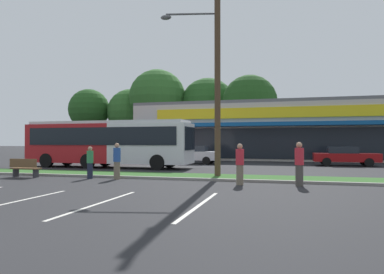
% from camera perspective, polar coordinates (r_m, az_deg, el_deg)
% --- Properties ---
extents(grass_median, '(56.00, 2.20, 0.12)m').
position_cam_1_polar(grass_median, '(18.57, -7.00, -6.19)').
color(grass_median, '#2D5B23').
rests_on(grass_median, ground_plane).
extents(curb_lip, '(56.00, 0.24, 0.12)m').
position_cam_1_polar(curb_lip, '(17.45, -8.53, -6.54)').
color(curb_lip, gray).
rests_on(curb_lip, ground_plane).
extents(parking_stripe_1, '(0.12, 4.80, 0.01)m').
position_cam_1_polar(parking_stripe_1, '(12.00, -26.86, -9.37)').
color(parking_stripe_1, silver).
rests_on(parking_stripe_1, ground_plane).
extents(parking_stripe_2, '(0.12, 4.80, 0.01)m').
position_cam_1_polar(parking_stripe_2, '(10.80, -14.92, -10.40)').
color(parking_stripe_2, silver).
rests_on(parking_stripe_2, ground_plane).
extents(parking_stripe_3, '(0.12, 4.80, 0.01)m').
position_cam_1_polar(parking_stripe_3, '(10.21, 1.24, -10.99)').
color(parking_stripe_3, silver).
rests_on(parking_stripe_3, ground_plane).
extents(storefront_building, '(26.95, 12.48, 5.82)m').
position_cam_1_polar(storefront_building, '(38.74, 12.48, 0.87)').
color(storefront_building, '#BCB7AD').
rests_on(storefront_building, ground_plane).
extents(tree_far_left, '(6.18, 6.18, 9.89)m').
position_cam_1_polar(tree_far_left, '(56.17, -16.40, 4.33)').
color(tree_far_left, '#473323').
rests_on(tree_far_left, ground_plane).
extents(tree_left, '(7.03, 7.03, 9.83)m').
position_cam_1_polar(tree_left, '(54.38, -9.96, 3.98)').
color(tree_left, '#473323').
rests_on(tree_left, ground_plane).
extents(tree_mid_left, '(8.15, 8.15, 12.24)m').
position_cam_1_polar(tree_mid_left, '(51.12, -5.66, 6.36)').
color(tree_mid_left, '#473323').
rests_on(tree_mid_left, ground_plane).
extents(tree_mid, '(8.11, 8.11, 11.03)m').
position_cam_1_polar(tree_mid, '(50.95, 2.60, 5.03)').
color(tree_mid, '#473323').
rests_on(tree_mid, ground_plane).
extents(tree_mid_right, '(7.11, 7.11, 10.48)m').
position_cam_1_polar(tree_mid_right, '(46.25, 9.35, 5.57)').
color(tree_mid_right, '#473323').
rests_on(tree_mid_right, ground_plane).
extents(utility_pole, '(3.14, 2.38, 11.47)m').
position_cam_1_polar(utility_pole, '(18.05, 3.75, 12.93)').
color(utility_pole, '#4C3826').
rests_on(utility_pole, ground_plane).
extents(city_bus, '(11.97, 2.75, 3.25)m').
position_cam_1_polar(city_bus, '(25.30, -13.45, -0.86)').
color(city_bus, '#AD191E').
rests_on(city_bus, ground_plane).
extents(bus_stop_bench, '(1.60, 0.45, 0.95)m').
position_cam_1_polar(bus_stop_bench, '(19.85, -25.55, -4.48)').
color(bus_stop_bench, brown).
rests_on(bus_stop_bench, ground_plane).
extents(car_1, '(4.62, 1.90, 1.43)m').
position_cam_1_polar(car_1, '(28.83, 23.61, -2.85)').
color(car_1, maroon).
rests_on(car_1, ground_plane).
extents(car_2, '(4.19, 1.93, 1.47)m').
position_cam_1_polar(car_2, '(28.87, 0.29, -2.86)').
color(car_2, '#B7B7BC').
rests_on(car_2, ground_plane).
extents(pedestrian_near_bench, '(0.35, 0.35, 1.73)m').
position_cam_1_polar(pedestrian_near_bench, '(14.92, 7.79, -4.39)').
color(pedestrian_near_bench, '#726651').
rests_on(pedestrian_near_bench, ground_plane).
extents(pedestrian_by_pole, '(0.36, 0.36, 1.80)m').
position_cam_1_polar(pedestrian_by_pole, '(14.95, 17.05, -4.23)').
color(pedestrian_by_pole, '#47423D').
rests_on(pedestrian_by_pole, ground_plane).
extents(pedestrian_mid, '(0.35, 0.35, 1.75)m').
position_cam_1_polar(pedestrian_mid, '(17.38, -12.11, -3.84)').
color(pedestrian_mid, '#726651').
rests_on(pedestrian_mid, ground_plane).
extents(pedestrian_far, '(0.32, 0.32, 1.58)m').
position_cam_1_polar(pedestrian_far, '(17.98, -16.25, -3.99)').
color(pedestrian_far, '#1E2338').
rests_on(pedestrian_far, ground_plane).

